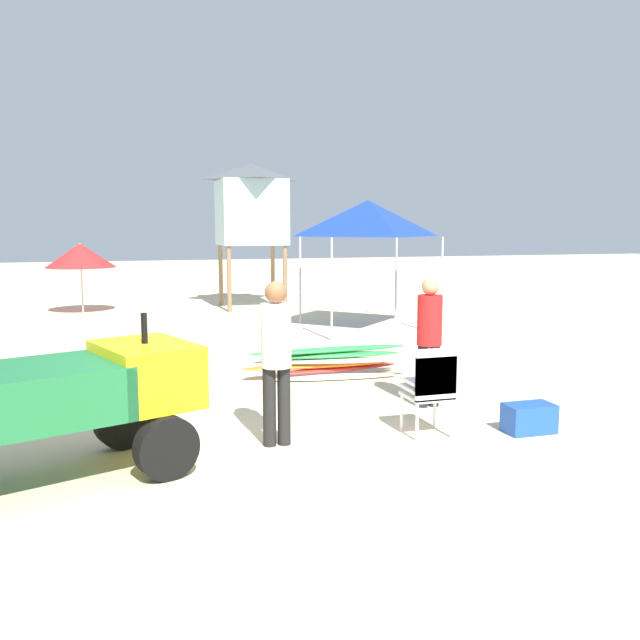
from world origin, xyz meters
TOP-DOWN VIEW (x-y plane):
  - ground at (0.00, 0.00)m, footprint 80.00×80.00m
  - utility_cart at (-1.73, 0.10)m, footprint 2.80×2.03m
  - stacked_plastic_chairs at (2.08, 0.31)m, footprint 0.48×0.48m
  - surfboard_pile at (1.89, 3.39)m, footprint 2.63×0.71m
  - lifeguard_near_left at (2.61, 1.47)m, footprint 0.32×0.32m
  - lifeguard_near_center at (0.37, 0.51)m, footprint 0.32×0.32m
  - popup_canopy at (4.19, 7.94)m, footprint 2.52×2.52m
  - lifeguard_tower at (2.44, 12.61)m, footprint 1.98×1.98m
  - beach_umbrella_left at (-2.16, 12.72)m, footprint 1.83×1.83m
  - cooler_box at (3.22, 0.12)m, footprint 0.56×0.33m

SIDE VIEW (x-z plane):
  - ground at x=0.00m, z-range 0.00..0.00m
  - cooler_box at x=3.22m, z-range 0.00..0.33m
  - surfboard_pile at x=1.89m, z-range 0.01..0.49m
  - stacked_plastic_chairs at x=2.08m, z-range 0.09..1.11m
  - utility_cart at x=-1.73m, z-range 0.03..1.53m
  - lifeguard_near_left at x=2.61m, z-range 0.13..1.80m
  - lifeguard_near_center at x=0.37m, z-range 0.14..1.91m
  - beach_umbrella_left at x=-2.16m, z-range 0.61..2.48m
  - popup_canopy at x=4.19m, z-range 1.04..3.94m
  - lifeguard_tower at x=2.44m, z-range 0.91..4.95m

